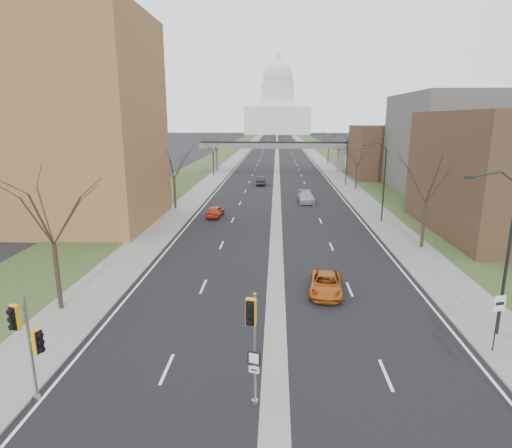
# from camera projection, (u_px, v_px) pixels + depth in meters

# --- Properties ---
(ground) EXTENTS (700.00, 700.00, 0.00)m
(ground) POSITION_uv_depth(u_px,v_px,m) (275.00, 400.00, 17.57)
(ground) COLOR black
(ground) RESTS_ON ground
(road_surface) EXTENTS (20.00, 600.00, 0.01)m
(road_surface) POSITION_uv_depth(u_px,v_px,m) (277.00, 149.00, 163.04)
(road_surface) COLOR black
(road_surface) RESTS_ON ground
(median_strip) EXTENTS (1.20, 600.00, 0.02)m
(median_strip) POSITION_uv_depth(u_px,v_px,m) (277.00, 149.00, 163.04)
(median_strip) COLOR gray
(median_strip) RESTS_ON ground
(sidewalk_right) EXTENTS (4.00, 600.00, 0.12)m
(sidewalk_right) POSITION_uv_depth(u_px,v_px,m) (309.00, 149.00, 162.47)
(sidewalk_right) COLOR gray
(sidewalk_right) RESTS_ON ground
(sidewalk_left) EXTENTS (4.00, 600.00, 0.12)m
(sidewalk_left) POSITION_uv_depth(u_px,v_px,m) (246.00, 149.00, 163.59)
(sidewalk_left) COLOR gray
(sidewalk_left) RESTS_ON ground
(grass_verge_right) EXTENTS (8.00, 600.00, 0.10)m
(grass_verge_right) POSITION_uv_depth(u_px,v_px,m) (324.00, 149.00, 162.19)
(grass_verge_right) COLOR #2D401D
(grass_verge_right) RESTS_ON ground
(grass_verge_left) EXTENTS (8.00, 600.00, 0.10)m
(grass_verge_left) POSITION_uv_depth(u_px,v_px,m) (230.00, 149.00, 163.88)
(grass_verge_left) COLOR #2D401D
(grass_verge_left) RESTS_ON ground
(apartment_building) EXTENTS (25.00, 16.00, 22.00)m
(apartment_building) POSITION_uv_depth(u_px,v_px,m) (32.00, 121.00, 45.25)
(apartment_building) COLOR olive
(apartment_building) RESTS_ON ground
(commercial_block_mid) EXTENTS (18.00, 22.00, 15.00)m
(commercial_block_mid) POSITION_uv_depth(u_px,v_px,m) (461.00, 144.00, 64.89)
(commercial_block_mid) COLOR #5C5954
(commercial_block_mid) RESTS_ON ground
(commercial_block_far) EXTENTS (14.00, 14.00, 10.00)m
(commercial_block_far) POSITION_uv_depth(u_px,v_px,m) (390.00, 152.00, 83.23)
(commercial_block_far) COLOR #493322
(commercial_block_far) RESTS_ON ground
(pedestrian_bridge) EXTENTS (34.00, 3.00, 6.45)m
(pedestrian_bridge) POSITION_uv_depth(u_px,v_px,m) (277.00, 149.00, 94.00)
(pedestrian_bridge) COLOR slate
(pedestrian_bridge) RESTS_ON ground
(capitol) EXTENTS (48.00, 42.00, 55.75)m
(capitol) POSITION_uv_depth(u_px,v_px,m) (277.00, 109.00, 323.46)
(capitol) COLOR silver
(capitol) RESTS_ON ground
(streetlight_near) EXTENTS (2.61, 0.20, 8.70)m
(streetlight_near) POSITION_uv_depth(u_px,v_px,m) (498.00, 208.00, 21.21)
(streetlight_near) COLOR black
(streetlight_near) RESTS_ON sidewalk_right
(streetlight_mid) EXTENTS (2.61, 0.20, 8.70)m
(streetlight_mid) POSITION_uv_depth(u_px,v_px,m) (378.00, 160.00, 46.43)
(streetlight_mid) COLOR black
(streetlight_mid) RESTS_ON sidewalk_right
(streetlight_far) EXTENTS (2.61, 0.20, 8.70)m
(streetlight_far) POSITION_uv_depth(u_px,v_px,m) (343.00, 145.00, 71.64)
(streetlight_far) COLOR black
(streetlight_far) RESTS_ON sidewalk_right
(tree_left_a) EXTENTS (7.20, 7.20, 9.40)m
(tree_left_a) POSITION_uv_depth(u_px,v_px,m) (49.00, 202.00, 24.35)
(tree_left_a) COLOR #382B21
(tree_left_a) RESTS_ON sidewalk_left
(tree_left_b) EXTENTS (6.75, 6.75, 8.81)m
(tree_left_b) POSITION_uv_depth(u_px,v_px,m) (173.00, 160.00, 53.54)
(tree_left_b) COLOR #382B21
(tree_left_b) RESTS_ON sidewalk_left
(tree_left_c) EXTENTS (7.65, 7.65, 9.99)m
(tree_left_c) POSITION_uv_depth(u_px,v_px,m) (213.00, 140.00, 86.32)
(tree_left_c) COLOR #382B21
(tree_left_c) RESTS_ON sidewalk_left
(tree_right_a) EXTENTS (7.20, 7.20, 9.40)m
(tree_right_a) POSITION_uv_depth(u_px,v_px,m) (428.00, 174.00, 36.71)
(tree_right_a) COLOR #382B21
(tree_right_a) RESTS_ON sidewalk_right
(tree_right_b) EXTENTS (6.30, 6.30, 8.22)m
(tree_right_b) POSITION_uv_depth(u_px,v_px,m) (358.00, 154.00, 68.91)
(tree_right_b) COLOR #382B21
(tree_right_b) RESTS_ON sidewalk_right
(tree_right_c) EXTENTS (7.65, 7.65, 9.99)m
(tree_right_c) POSITION_uv_depth(u_px,v_px,m) (329.00, 136.00, 107.41)
(tree_right_c) COLOR #382B21
(tree_right_c) RESTS_ON sidewalk_right
(signal_pole_left) EXTENTS (1.03, 0.77, 4.58)m
(signal_pole_left) POSITION_uv_depth(u_px,v_px,m) (28.00, 336.00, 16.72)
(signal_pole_left) COLOR gray
(signal_pole_left) RESTS_ON ground
(signal_pole_median) EXTENTS (0.63, 0.81, 4.82)m
(signal_pole_median) POSITION_uv_depth(u_px,v_px,m) (253.00, 332.00, 16.31)
(signal_pole_median) COLOR gray
(signal_pole_median) RESTS_ON ground
(speed_limit_sign) EXTENTS (0.62, 0.18, 2.92)m
(speed_limit_sign) POSITION_uv_depth(u_px,v_px,m) (498.00, 313.00, 20.67)
(speed_limit_sign) COLOR black
(speed_limit_sign) RESTS_ON sidewalk_right
(car_left_near) EXTENTS (1.90, 4.09, 1.36)m
(car_left_near) POSITION_uv_depth(u_px,v_px,m) (215.00, 211.00, 50.32)
(car_left_near) COLOR #B43514
(car_left_near) RESTS_ON ground
(car_left_far) EXTENTS (1.60, 4.42, 1.45)m
(car_left_far) POSITION_uv_depth(u_px,v_px,m) (261.00, 181.00, 74.76)
(car_left_far) COLOR black
(car_left_far) RESTS_ON ground
(car_right_near) EXTENTS (2.64, 4.81, 1.28)m
(car_right_near) POSITION_uv_depth(u_px,v_px,m) (326.00, 284.00, 28.26)
(car_right_near) COLOR #A84E11
(car_right_near) RESTS_ON ground
(car_right_mid) EXTENTS (2.19, 5.18, 1.49)m
(car_right_mid) POSITION_uv_depth(u_px,v_px,m) (306.00, 197.00, 59.10)
(car_right_mid) COLOR #9A99A1
(car_right_mid) RESTS_ON ground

